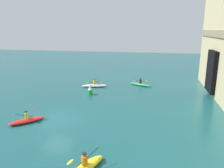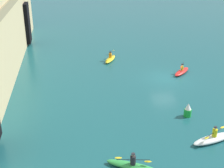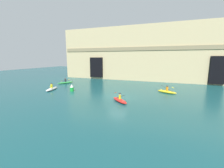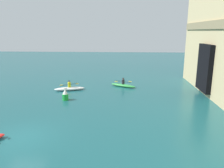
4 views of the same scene
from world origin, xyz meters
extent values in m
plane|color=#195156|center=(0.00, 0.00, 0.00)|extent=(120.00, 120.00, 0.00)
cube|color=black|center=(-10.83, 15.16, 2.95)|extent=(3.36, 0.70, 4.94)
ellipsoid|color=yellow|center=(6.36, 4.83, 0.19)|extent=(3.05, 2.00, 0.38)
cylinder|color=orange|center=(6.36, 4.83, 0.65)|extent=(0.36, 0.36, 0.53)
sphere|color=brown|center=(6.36, 4.83, 1.02)|extent=(0.21, 0.21, 0.21)
cylinder|color=#232328|center=(6.36, 4.83, 1.10)|extent=(0.26, 0.26, 0.06)
cylinder|color=black|center=(6.36, 4.83, 0.67)|extent=(1.82, 1.21, 0.78)
ellipsoid|color=yellow|center=(5.56, 5.36, 0.34)|extent=(0.46, 0.39, 0.19)
ellipsoid|color=yellow|center=(7.17, 4.31, 1.01)|extent=(0.46, 0.39, 0.19)
ellipsoid|color=red|center=(1.07, -2.19, 0.19)|extent=(2.73, 2.67, 0.37)
cylinder|color=gold|center=(1.07, -2.19, 0.60)|extent=(0.29, 0.29, 0.46)
sphere|color=beige|center=(1.07, -2.19, 0.94)|extent=(0.23, 0.23, 0.23)
cylinder|color=#232328|center=(1.07, -2.19, 1.04)|extent=(0.28, 0.28, 0.06)
cylinder|color=black|center=(1.07, -2.19, 0.63)|extent=(1.63, 0.91, 0.88)
ellipsoid|color=#D84C19|center=(1.78, -2.58, 0.25)|extent=(0.46, 0.36, 0.23)
ellipsoid|color=#D84C19|center=(0.36, -1.81, 1.00)|extent=(0.46, 0.36, 0.23)
ellipsoid|color=green|center=(-13.76, 6.42, 0.18)|extent=(2.21, 3.30, 0.36)
cylinder|color=#232328|center=(-13.76, 6.42, 0.64)|extent=(0.34, 0.34, 0.57)
sphere|color=tan|center=(-13.76, 6.42, 1.02)|extent=(0.19, 0.19, 0.19)
cylinder|color=#232328|center=(-13.76, 6.42, 1.10)|extent=(0.24, 0.24, 0.06)
cylinder|color=black|center=(-13.76, 6.42, 0.67)|extent=(0.55, 1.97, 0.18)
ellipsoid|color=yellow|center=(-13.98, 5.56, 0.61)|extent=(0.29, 0.47, 0.08)
ellipsoid|color=yellow|center=(-13.53, 7.28, 0.74)|extent=(0.29, 0.47, 0.08)
ellipsoid|color=white|center=(-11.68, 0.19, 0.20)|extent=(1.76, 3.57, 0.40)
cylinder|color=gold|center=(-11.68, 0.19, 0.68)|extent=(0.34, 0.34, 0.57)
sphere|color=beige|center=(-11.68, 0.19, 1.06)|extent=(0.18, 0.18, 0.18)
cylinder|color=#232328|center=(-11.68, 0.19, 1.13)|extent=(0.23, 0.23, 0.06)
cylinder|color=black|center=(-11.68, 0.19, 0.71)|extent=(1.15, 1.84, 0.12)
ellipsoid|color=yellow|center=(-11.19, -0.62, 0.75)|extent=(0.38, 0.47, 0.07)
ellipsoid|color=yellow|center=(-12.18, 1.00, 0.68)|extent=(0.38, 0.47, 0.07)
cylinder|color=green|center=(-8.03, 0.70, 0.31)|extent=(0.60, 0.60, 0.63)
cone|color=white|center=(-8.03, 0.70, 0.88)|extent=(0.51, 0.51, 0.51)
camera|label=1|loc=(16.74, 8.57, 7.87)|focal=35.00mm
camera|label=2|loc=(-28.81, 10.01, 12.37)|focal=50.00mm
camera|label=3|loc=(6.52, -19.07, 5.30)|focal=24.00mm
camera|label=4|loc=(12.57, 6.67, 6.74)|focal=35.00mm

